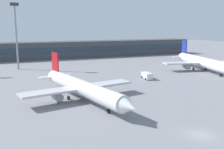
{
  "coord_description": "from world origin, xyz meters",
  "views": [
    {
      "loc": [
        -28.36,
        -31.65,
        17.28
      ],
      "look_at": [
        1.21,
        40.0,
        3.0
      ],
      "focal_mm": 42.38,
      "sensor_mm": 36.0,
      "label": 1
    }
  ],
  "objects": [
    {
      "name": "airplane_near",
      "position": [
        -11.99,
        26.75,
        3.04
      ],
      "size": [
        28.31,
        40.08,
        9.98
      ],
      "color": "silver",
      "rests_on": "ground_plane"
    },
    {
      "name": "service_van_white",
      "position": [
        14.99,
        43.11,
        1.11
      ],
      "size": [
        2.88,
        5.43,
        2.08
      ],
      "color": "white",
      "rests_on": "ground_plane"
    },
    {
      "name": "floodlight_tower_east",
      "position": [
        -23.12,
        80.83,
        15.13
      ],
      "size": [
        3.2,
        0.8,
        26.21
      ],
      "color": "gray",
      "rests_on": "ground_plane"
    },
    {
      "name": "ground_plane",
      "position": [
        0.0,
        40.0,
        0.0
      ],
      "size": [
        400.0,
        400.0,
        0.0
      ],
      "primitive_type": "plane",
      "color": "gray"
    },
    {
      "name": "airplane_mid",
      "position": [
        43.39,
        49.21,
        3.3
      ],
      "size": [
        30.67,
        43.36,
        10.82
      ],
      "color": "white",
      "rests_on": "ground_plane"
    },
    {
      "name": "terminal_building",
      "position": [
        0.0,
        111.18,
        4.5
      ],
      "size": [
        158.64,
        12.13,
        9.0
      ],
      "color": "#3F4247",
      "rests_on": "ground_plane"
    }
  ]
}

